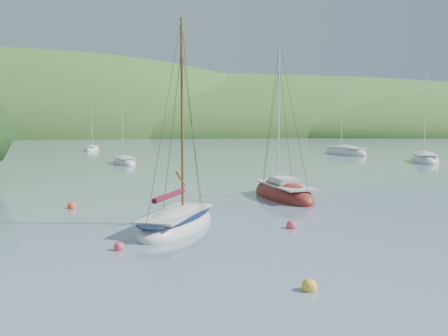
{
  "coord_description": "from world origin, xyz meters",
  "views": [
    {
      "loc": [
        -4.23,
        -16.76,
        4.95
      ],
      "look_at": [
        -1.47,
        8.0,
        2.56
      ],
      "focal_mm": 40.0,
      "sensor_mm": 36.0,
      "label": 1
    }
  ],
  "objects": [
    {
      "name": "ground",
      "position": [
        0.0,
        0.0,
        0.0
      ],
      "size": [
        700.0,
        700.0,
        0.0
      ],
      "primitive_type": "plane",
      "color": "slate",
      "rests_on": "ground"
    },
    {
      "name": "shoreline_hills",
      "position": [
        -9.66,
        172.42,
        0.0
      ],
      "size": [
        690.0,
        135.0,
        56.0
      ],
      "color": "#366125",
      "rests_on": "ground"
    },
    {
      "name": "daysailer_white",
      "position": [
        -3.91,
        6.0,
        0.23
      ],
      "size": [
        4.9,
        7.16,
        10.35
      ],
      "rotation": [
        0.0,
        0.0,
        -0.4
      ],
      "color": "silver",
      "rests_on": "ground"
    },
    {
      "name": "sloop_red",
      "position": [
        3.03,
        14.17,
        0.21
      ],
      "size": [
        3.84,
        7.64,
        10.8
      ],
      "rotation": [
        0.0,
        0.0,
        0.19
      ],
      "color": "maroon",
      "rests_on": "ground"
    },
    {
      "name": "distant_sloop_a",
      "position": [
        -9.27,
        40.65,
        0.16
      ],
      "size": [
        3.88,
        6.7,
        9.04
      ],
      "rotation": [
        0.0,
        0.0,
        0.28
      ],
      "color": "silver",
      "rests_on": "ground"
    },
    {
      "name": "distant_sloop_b",
      "position": [
        21.16,
        52.75,
        0.21
      ],
      "size": [
        5.34,
        9.6,
        12.96
      ],
      "rotation": [
        0.0,
        0.0,
        0.25
      ],
      "color": "silver",
      "rests_on": "ground"
    },
    {
      "name": "distant_sloop_c",
      "position": [
        -16.76,
        66.65,
        0.15
      ],
      "size": [
        2.4,
        5.91,
        8.27
      ],
      "rotation": [
        0.0,
        0.0,
        -0.06
      ],
      "color": "silver",
      "rests_on": "ground"
    },
    {
      "name": "distant_sloop_d",
      "position": [
        26.07,
        39.3,
        0.19
      ],
      "size": [
        5.48,
        8.69,
        11.71
      ],
      "rotation": [
        0.0,
        0.0,
        -0.34
      ],
      "color": "silver",
      "rests_on": "ground"
    },
    {
      "name": "mooring_buoys",
      "position": [
        -0.46,
        5.14,
        0.12
      ],
      "size": [
        22.97,
        15.17,
        0.49
      ],
      "color": "yellow",
      "rests_on": "ground"
    }
  ]
}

